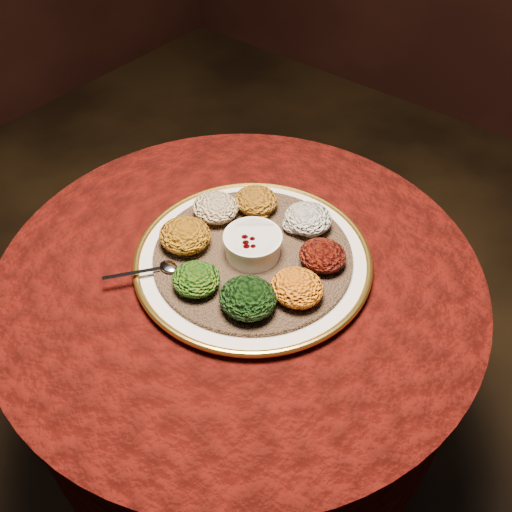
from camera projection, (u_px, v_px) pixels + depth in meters
The scene contains 13 objects.
table at pixel (241, 327), 1.25m from camera, with size 0.96×0.96×0.73m.
platter at pixel (253, 259), 1.12m from camera, with size 0.52×0.52×0.02m.
injera at pixel (253, 255), 1.12m from camera, with size 0.39×0.39×0.01m, color brown.
stew_bowl at pixel (253, 244), 1.09m from camera, with size 0.11×0.11×0.05m.
spoon at pixel (163, 268), 1.08m from camera, with size 0.10×0.12×0.01m.
portion_ayib at pixel (308, 219), 1.15m from camera, with size 0.10×0.09×0.05m, color silver.
portion_kitfo at pixel (323, 255), 1.08m from camera, with size 0.09×0.09×0.04m, color black.
portion_tikil at pixel (297, 288), 1.02m from camera, with size 0.10×0.09×0.05m, color #B6680F.
portion_gomen at pixel (248, 298), 1.00m from camera, with size 0.10×0.10×0.05m, color black.
portion_mixveg at pixel (196, 279), 1.04m from camera, with size 0.09×0.09×0.04m, color #A6450A.
portion_kik at pixel (185, 235), 1.11m from camera, with size 0.10×0.10×0.05m, color #9D600D.
portion_timatim at pixel (215, 208), 1.17m from camera, with size 0.10×0.09×0.05m, color maroon.
portion_shiro at pixel (256, 200), 1.19m from camera, with size 0.09×0.09×0.04m, color #985312.
Camera 1 is at (0.50, -0.58, 1.55)m, focal length 40.00 mm.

